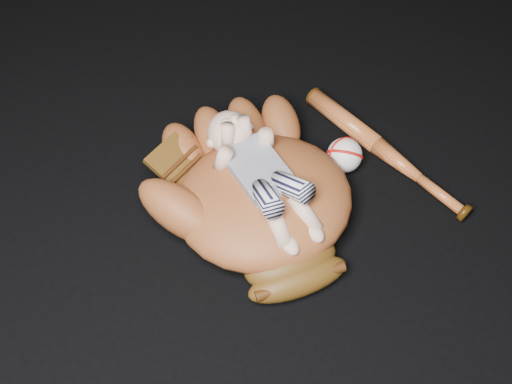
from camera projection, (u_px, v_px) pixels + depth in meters
baseball_glove at (264, 195)px, 1.32m from camera, size 0.55×0.61×0.17m
newborn_baby at (265, 177)px, 1.28m from camera, size 0.17×0.36×0.14m
baseball_bat at (385, 152)px, 1.46m from camera, size 0.11×0.48×0.04m
baseball at (345, 155)px, 1.43m from camera, size 0.11×0.11×0.08m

